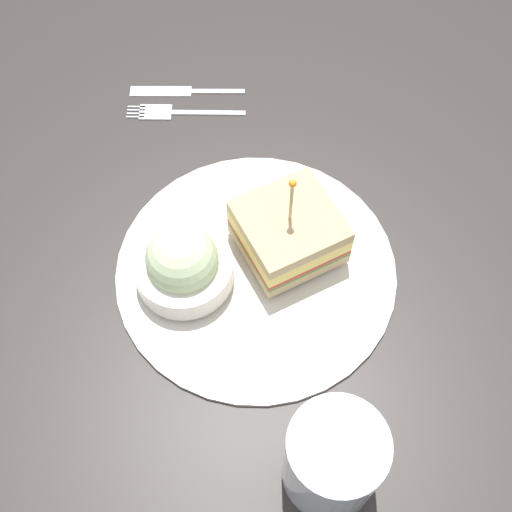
{
  "coord_description": "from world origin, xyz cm",
  "views": [
    {
      "loc": [
        -2.33,
        -31.23,
        57.52
      ],
      "look_at": [
        0.0,
        0.0,
        2.95
      ],
      "focal_mm": 47.35,
      "sensor_mm": 36.0,
      "label": 1
    }
  ],
  "objects_px": {
    "sandwich_half_center": "(289,232)",
    "drink_glass": "(332,461)",
    "plate": "(256,269)",
    "fork": "(172,112)",
    "coleslaw_bowl": "(183,264)",
    "knife": "(180,91)"
  },
  "relations": [
    {
      "from": "sandwich_half_center",
      "to": "drink_glass",
      "type": "relative_size",
      "value": 1.24
    },
    {
      "from": "plate",
      "to": "sandwich_half_center",
      "type": "distance_m",
      "value": 0.05
    },
    {
      "from": "fork",
      "to": "coleslaw_bowl",
      "type": "bearing_deg",
      "value": -87.1
    },
    {
      "from": "drink_glass",
      "to": "knife",
      "type": "height_order",
      "value": "drink_glass"
    },
    {
      "from": "sandwich_half_center",
      "to": "fork",
      "type": "xyz_separation_m",
      "value": [
        -0.11,
        0.19,
        -0.03
      ]
    },
    {
      "from": "coleslaw_bowl",
      "to": "fork",
      "type": "bearing_deg",
      "value": 92.9
    },
    {
      "from": "sandwich_half_center",
      "to": "knife",
      "type": "xyz_separation_m",
      "value": [
        -0.1,
        0.22,
        -0.03
      ]
    },
    {
      "from": "plate",
      "to": "coleslaw_bowl",
      "type": "bearing_deg",
      "value": -175.08
    },
    {
      "from": "drink_glass",
      "to": "coleslaw_bowl",
      "type": "bearing_deg",
      "value": 120.93
    },
    {
      "from": "coleslaw_bowl",
      "to": "knife",
      "type": "height_order",
      "value": "coleslaw_bowl"
    },
    {
      "from": "plate",
      "to": "knife",
      "type": "xyz_separation_m",
      "value": [
        -0.07,
        0.24,
        -0.0
      ]
    },
    {
      "from": "plate",
      "to": "fork",
      "type": "xyz_separation_m",
      "value": [
        -0.08,
        0.21,
        -0.0
      ]
    },
    {
      "from": "knife",
      "to": "fork",
      "type": "bearing_deg",
      "value": -107.27
    },
    {
      "from": "knife",
      "to": "plate",
      "type": "bearing_deg",
      "value": -73.9
    },
    {
      "from": "sandwich_half_center",
      "to": "plate",
      "type": "bearing_deg",
      "value": -147.54
    },
    {
      "from": "plate",
      "to": "fork",
      "type": "height_order",
      "value": "plate"
    },
    {
      "from": "coleslaw_bowl",
      "to": "drink_glass",
      "type": "bearing_deg",
      "value": -59.07
    },
    {
      "from": "sandwich_half_center",
      "to": "fork",
      "type": "relative_size",
      "value": 0.86
    },
    {
      "from": "coleslaw_bowl",
      "to": "drink_glass",
      "type": "height_order",
      "value": "drink_glass"
    },
    {
      "from": "sandwich_half_center",
      "to": "coleslaw_bowl",
      "type": "bearing_deg",
      "value": -165.2
    },
    {
      "from": "drink_glass",
      "to": "knife",
      "type": "distance_m",
      "value": 0.45
    },
    {
      "from": "knife",
      "to": "sandwich_half_center",
      "type": "bearing_deg",
      "value": -65.07
    }
  ]
}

